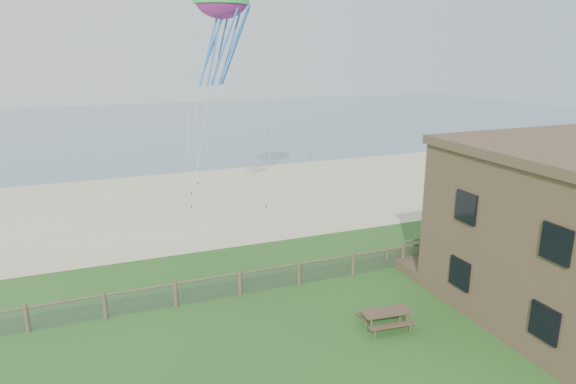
% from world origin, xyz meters
% --- Properties ---
extents(ground, '(160.00, 160.00, 0.00)m').
position_xyz_m(ground, '(0.00, 0.00, 0.00)').
color(ground, '#24511C').
rests_on(ground, ground).
extents(sand_beach, '(72.00, 20.00, 0.02)m').
position_xyz_m(sand_beach, '(0.00, 22.00, 0.00)').
color(sand_beach, '#C4B98E').
rests_on(sand_beach, ground).
extents(ocean, '(160.00, 68.00, 0.02)m').
position_xyz_m(ocean, '(0.00, 66.00, 0.00)').
color(ocean, slate).
rests_on(ocean, ground).
extents(chainlink_fence, '(36.20, 0.20, 1.25)m').
position_xyz_m(chainlink_fence, '(0.00, 6.00, 0.55)').
color(chainlink_fence, '#483728').
rests_on(chainlink_fence, ground).
extents(motel_deck, '(15.00, 2.00, 0.50)m').
position_xyz_m(motel_deck, '(13.00, 5.00, 0.25)').
color(motel_deck, brown).
rests_on(motel_deck, ground).
extents(picnic_table, '(2.17, 1.73, 0.85)m').
position_xyz_m(picnic_table, '(1.78, 0.96, 0.43)').
color(picnic_table, brown).
rests_on(picnic_table, ground).
extents(octopus_kite, '(3.63, 2.63, 7.27)m').
position_xyz_m(octopus_kite, '(-0.41, 17.60, 12.46)').
color(octopus_kite, red).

